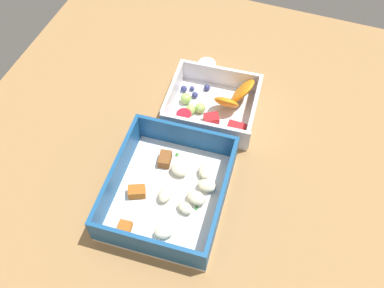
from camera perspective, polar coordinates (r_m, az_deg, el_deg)
name	(u,v)px	position (r cm, az deg, el deg)	size (l,w,h in cm)	color
table_surface	(202,149)	(70.18, 1.35, -0.67)	(80.00, 80.00, 2.00)	#9E7547
pasta_container	(169,191)	(63.01, -3.09, -6.38)	(20.54, 17.86, 5.53)	white
fruit_bowl	(215,105)	(72.40, 3.10, 5.25)	(14.29, 15.81, 5.66)	white
paper_cup_liner	(207,66)	(80.24, 2.02, 10.53)	(3.23, 3.23, 1.58)	white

